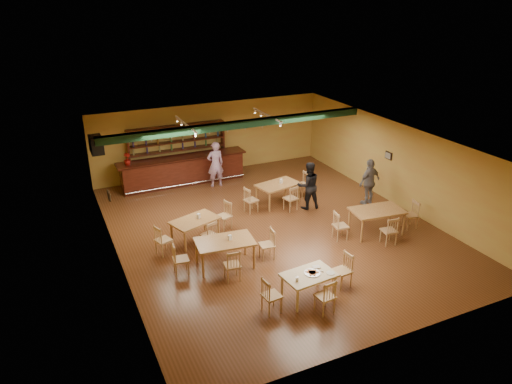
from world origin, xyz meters
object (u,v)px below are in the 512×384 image
dining_table_a (195,230)px  dining_table_b (278,194)px  dining_table_c (225,253)px  near_table (308,286)px  bar_counter (183,170)px  dining_table_d (376,221)px  patron_right_a (308,185)px  patron_bar (215,164)px

dining_table_a → dining_table_b: 3.93m
dining_table_c → near_table: dining_table_c is taller
near_table → dining_table_a: bearing=106.4°
dining_table_a → bar_counter: bearing=58.7°
dining_table_a → dining_table_d: size_ratio=0.88×
patron_right_a → patron_bar: bearing=-47.7°
patron_bar → dining_table_a: bearing=61.9°
dining_table_a → patron_bar: 4.61m
near_table → patron_right_a: (2.79, 4.78, 0.52)m
dining_table_b → patron_bar: patron_bar is taller
dining_table_c → dining_table_d: dining_table_d is taller
near_table → patron_bar: 8.19m
dining_table_b → dining_table_d: 3.87m
patron_bar → dining_table_d: bearing=119.1°
dining_table_b → near_table: (-1.99, -5.58, -0.03)m
bar_counter → patron_bar: patron_bar is taller
bar_counter → dining_table_c: bearing=-96.6°
dining_table_a → dining_table_c: bearing=-99.5°
near_table → bar_counter: bearing=88.3°
dining_table_c → near_table: 2.70m
dining_table_b → dining_table_c: bearing=-147.9°
dining_table_a → dining_table_b: (3.66, 1.45, 0.02)m
bar_counter → near_table: 9.00m
bar_counter → dining_table_d: size_ratio=3.15×
dining_table_a → dining_table_b: dining_table_b is taller
bar_counter → near_table: bearing=-86.2°
dining_table_a → dining_table_c: (0.30, -1.80, 0.04)m
bar_counter → dining_table_d: bearing=-57.2°
bar_counter → near_table: bar_counter is taller
bar_counter → patron_bar: bearing=-36.7°
dining_table_a → patron_bar: (2.18, 4.02, 0.56)m
dining_table_d → near_table: (-3.80, -2.16, -0.06)m
dining_table_b → dining_table_d: bearing=-74.1°
dining_table_c → dining_table_d: (5.17, -0.17, 0.01)m
dining_table_c → patron_bar: bearing=78.2°
dining_table_b → patron_bar: size_ratio=0.84×
dining_table_b → dining_table_a: bearing=-170.3°
dining_table_d → patron_bar: bearing=125.7°
dining_table_a → dining_table_c: size_ratio=0.89×
dining_table_a → patron_bar: size_ratio=0.79×
dining_table_d → dining_table_b: bearing=124.8°
dining_table_b → patron_right_a: bearing=-56.9°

